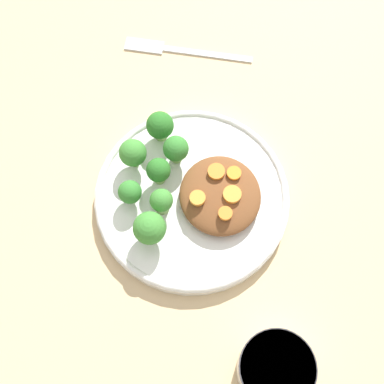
{
  "coord_description": "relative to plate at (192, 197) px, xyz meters",
  "views": [
    {
      "loc": [
        -0.27,
        0.03,
        0.73
      ],
      "look_at": [
        0.0,
        0.0,
        0.03
      ],
      "focal_mm": 50.0,
      "sensor_mm": 36.0,
      "label": 1
    }
  ],
  "objects": [
    {
      "name": "ground_plane",
      "position": [
        0.0,
        0.0,
        -0.01
      ],
      "size": [
        4.0,
        4.0,
        0.0
      ],
      "primitive_type": "plane",
      "color": "tan"
    },
    {
      "name": "plate",
      "position": [
        0.0,
        0.0,
        0.0
      ],
      "size": [
        0.28,
        0.28,
        0.02
      ],
      "color": "silver",
      "rests_on": "ground_plane"
    },
    {
      "name": "dip_bowl",
      "position": [
        -0.25,
        -0.07,
        0.02
      ],
      "size": [
        0.09,
        0.09,
        0.05
      ],
      "color": "white",
      "rests_on": "ground_plane"
    },
    {
      "name": "stew_mound",
      "position": [
        -0.01,
        -0.04,
        0.02
      ],
      "size": [
        0.12,
        0.11,
        0.03
      ],
      "primitive_type": "ellipsoid",
      "color": "brown",
      "rests_on": "plate"
    },
    {
      "name": "broccoli_floret_0",
      "position": [
        -0.05,
        0.06,
        0.04
      ],
      "size": [
        0.04,
        0.04,
        0.06
      ],
      "color": "#759E51",
      "rests_on": "plate"
    },
    {
      "name": "broccoli_floret_1",
      "position": [
        -0.01,
        0.04,
        0.03
      ],
      "size": [
        0.03,
        0.03,
        0.05
      ],
      "color": "#7FA85B",
      "rests_on": "plate"
    },
    {
      "name": "broccoli_floret_2",
      "position": [
        0.06,
        0.08,
        0.04
      ],
      "size": [
        0.04,
        0.04,
        0.05
      ],
      "color": "#7FA85B",
      "rests_on": "plate"
    },
    {
      "name": "broccoli_floret_3",
      "position": [
        0.1,
        0.03,
        0.04
      ],
      "size": [
        0.04,
        0.04,
        0.05
      ],
      "color": "#759E51",
      "rests_on": "plate"
    },
    {
      "name": "broccoli_floret_4",
      "position": [
        0.01,
        0.08,
        0.03
      ],
      "size": [
        0.03,
        0.03,
        0.04
      ],
      "color": "#7FA85B",
      "rests_on": "plate"
    },
    {
      "name": "broccoli_floret_5",
      "position": [
        0.06,
        0.01,
        0.04
      ],
      "size": [
        0.04,
        0.04,
        0.05
      ],
      "color": "#759E51",
      "rests_on": "plate"
    },
    {
      "name": "broccoli_floret_6",
      "position": [
        0.03,
        0.04,
        0.04
      ],
      "size": [
        0.03,
        0.03,
        0.05
      ],
      "color": "#7FA85B",
      "rests_on": "plate"
    },
    {
      "name": "carrot_slice_0",
      "position": [
        0.02,
        -0.04,
        0.04
      ],
      "size": [
        0.02,
        0.02,
        0.01
      ],
      "primitive_type": "cylinder",
      "color": "orange",
      "rests_on": "stew_mound"
    },
    {
      "name": "carrot_slice_1",
      "position": [
        -0.02,
        -0.01,
        0.04
      ],
      "size": [
        0.02,
        0.02,
        0.01
      ],
      "primitive_type": "cylinder",
      "color": "orange",
      "rests_on": "stew_mound"
    },
    {
      "name": "carrot_slice_2",
      "position": [
        0.01,
        -0.06,
        0.04
      ],
      "size": [
        0.02,
        0.02,
        0.0
      ],
      "primitive_type": "cylinder",
      "color": "orange",
      "rests_on": "stew_mound"
    },
    {
      "name": "carrot_slice_3",
      "position": [
        -0.04,
        -0.04,
        0.04
      ],
      "size": [
        0.02,
        0.02,
        0.01
      ],
      "primitive_type": "cylinder",
      "color": "orange",
      "rests_on": "stew_mound"
    },
    {
      "name": "carrot_slice_4",
      "position": [
        -0.02,
        -0.05,
        0.04
      ],
      "size": [
        0.03,
        0.03,
        0.01
      ],
      "primitive_type": "cylinder",
      "color": "orange",
      "rests_on": "stew_mound"
    },
    {
      "name": "fork",
      "position": [
        0.26,
        -0.01,
        -0.01
      ],
      "size": [
        0.08,
        0.2,
        0.01
      ],
      "rotation": [
        0.0,
        0.0,
        7.57
      ],
      "color": "#BDBDBD",
      "rests_on": "ground_plane"
    }
  ]
}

